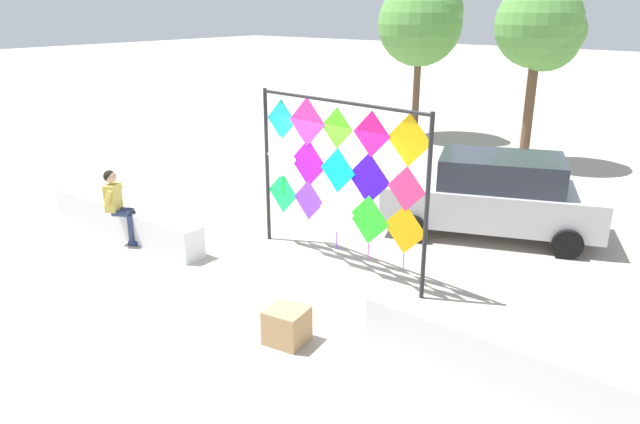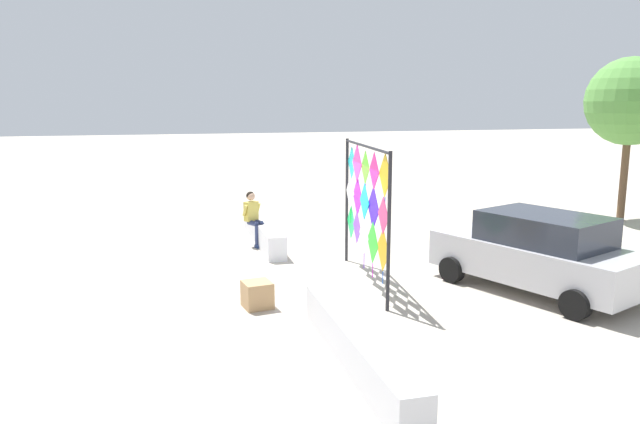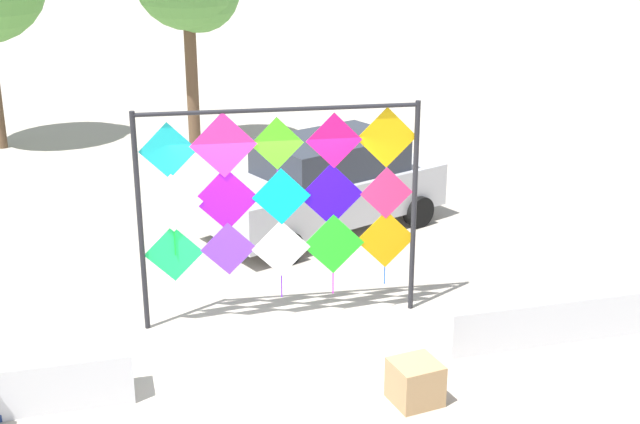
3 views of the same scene
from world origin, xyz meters
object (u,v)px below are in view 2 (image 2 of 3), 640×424
Objects in this scene: parked_car at (538,252)px; kite_display_rack at (365,200)px; cardboard_box_large at (257,295)px; tree_broadleaf at (633,98)px; seated_vendor at (253,214)px.

kite_display_rack is at bearing -114.65° from parked_car.
cardboard_box_large is 14.30m from tree_broadleaf.
parked_car is at bearing 85.15° from cardboard_box_large.
tree_broadleaf reaches higher than seated_vendor.
seated_vendor is at bearing -88.11° from tree_broadleaf.
cardboard_box_large is (-0.48, -5.65, -0.57)m from parked_car.
seated_vendor is 4.99m from cardboard_box_large.
seated_vendor is 2.80× the size of cardboard_box_large.
kite_display_rack is 3.06m from cardboard_box_large.
seated_vendor is at bearing -155.72° from kite_display_rack.
tree_broadleaf reaches higher than cardboard_box_large.
cardboard_box_large is (0.99, -2.46, -1.54)m from kite_display_rack.
kite_display_rack reaches higher than cardboard_box_large.
kite_display_rack is at bearing -67.28° from tree_broadleaf.
kite_display_rack is 0.81× the size of parked_car.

